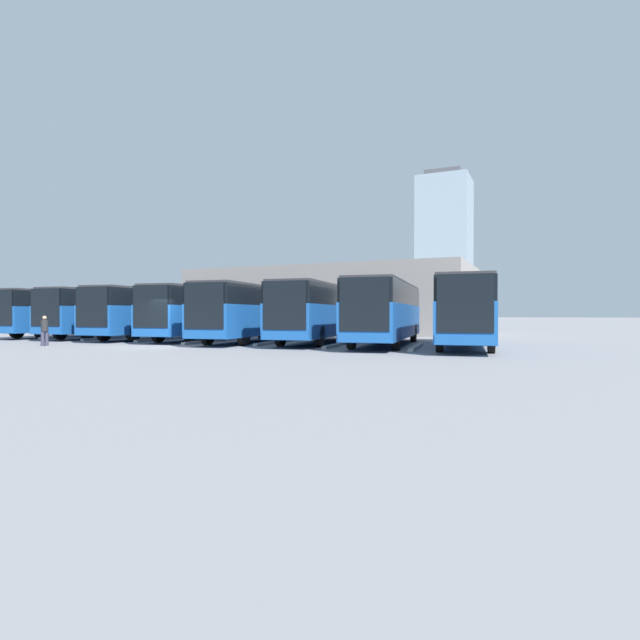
{
  "coord_description": "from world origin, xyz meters",
  "views": [
    {
      "loc": [
        -18.41,
        20.39,
        1.68
      ],
      "look_at": [
        -6.47,
        -6.05,
        1.36
      ],
      "focal_mm": 28.0,
      "sensor_mm": 36.0,
      "label": 1
    }
  ],
  "objects_px": {
    "bus_3": "(254,311)",
    "bus_6": "(112,312)",
    "bus_0": "(466,310)",
    "pedestrian": "(45,330)",
    "bus_1": "(386,311)",
    "bus_4": "(206,311)",
    "bus_2": "(320,311)",
    "bus_7": "(70,312)",
    "bus_5": "(155,311)"
  },
  "relations": [
    {
      "from": "pedestrian",
      "to": "bus_1",
      "type": "bearing_deg",
      "value": 138.19
    },
    {
      "from": "bus_3",
      "to": "bus_5",
      "type": "relative_size",
      "value": 1.0
    },
    {
      "from": "bus_5",
      "to": "bus_0",
      "type": "bearing_deg",
      "value": 170.72
    },
    {
      "from": "bus_6",
      "to": "bus_5",
      "type": "bearing_deg",
      "value": 169.3
    },
    {
      "from": "bus_4",
      "to": "bus_7",
      "type": "height_order",
      "value": "same"
    },
    {
      "from": "bus_0",
      "to": "bus_5",
      "type": "bearing_deg",
      "value": -9.28
    },
    {
      "from": "bus_0",
      "to": "bus_6",
      "type": "relative_size",
      "value": 1.0
    },
    {
      "from": "bus_1",
      "to": "bus_7",
      "type": "bearing_deg",
      "value": -9.17
    },
    {
      "from": "bus_0",
      "to": "bus_2",
      "type": "distance_m",
      "value": 8.43
    },
    {
      "from": "bus_0",
      "to": "bus_5",
      "type": "xyz_separation_m",
      "value": [
        21.02,
        -0.54,
        0.0
      ]
    },
    {
      "from": "bus_1",
      "to": "pedestrian",
      "type": "xyz_separation_m",
      "value": [
        16.52,
        8.05,
        -1.03
      ]
    },
    {
      "from": "bus_7",
      "to": "bus_6",
      "type": "bearing_deg",
      "value": 174.04
    },
    {
      "from": "bus_1",
      "to": "bus_3",
      "type": "distance_m",
      "value": 8.41
    },
    {
      "from": "bus_7",
      "to": "pedestrian",
      "type": "height_order",
      "value": "bus_7"
    },
    {
      "from": "bus_7",
      "to": "pedestrian",
      "type": "bearing_deg",
      "value": 127.4
    },
    {
      "from": "bus_3",
      "to": "pedestrian",
      "type": "bearing_deg",
      "value": 36.76
    },
    {
      "from": "bus_0",
      "to": "bus_3",
      "type": "distance_m",
      "value": 12.61
    },
    {
      "from": "bus_0",
      "to": "bus_6",
      "type": "bearing_deg",
      "value": -9.52
    },
    {
      "from": "bus_7",
      "to": "pedestrian",
      "type": "xyz_separation_m",
      "value": [
        -8.71,
        8.65,
        -1.03
      ]
    },
    {
      "from": "bus_3",
      "to": "bus_6",
      "type": "relative_size",
      "value": 1.0
    },
    {
      "from": "bus_2",
      "to": "bus_6",
      "type": "relative_size",
      "value": 1.0
    },
    {
      "from": "bus_2",
      "to": "bus_3",
      "type": "relative_size",
      "value": 1.0
    },
    {
      "from": "bus_3",
      "to": "bus_7",
      "type": "relative_size",
      "value": 1.0
    },
    {
      "from": "bus_3",
      "to": "pedestrian",
      "type": "xyz_separation_m",
      "value": [
        8.11,
        7.99,
        -1.03
      ]
    },
    {
      "from": "bus_3",
      "to": "bus_4",
      "type": "bearing_deg",
      "value": -18.56
    },
    {
      "from": "bus_3",
      "to": "bus_5",
      "type": "bearing_deg",
      "value": -11.77
    },
    {
      "from": "bus_2",
      "to": "bus_6",
      "type": "height_order",
      "value": "same"
    },
    {
      "from": "bus_3",
      "to": "bus_6",
      "type": "xyz_separation_m",
      "value": [
        12.61,
        -0.8,
        0.0
      ]
    },
    {
      "from": "bus_3",
      "to": "bus_2",
      "type": "bearing_deg",
      "value": -179.14
    },
    {
      "from": "bus_1",
      "to": "bus_5",
      "type": "height_order",
      "value": "same"
    },
    {
      "from": "bus_0",
      "to": "bus_4",
      "type": "relative_size",
      "value": 1.0
    },
    {
      "from": "bus_0",
      "to": "pedestrian",
      "type": "height_order",
      "value": "bus_0"
    },
    {
      "from": "bus_0",
      "to": "bus_1",
      "type": "distance_m",
      "value": 4.2
    },
    {
      "from": "bus_3",
      "to": "bus_4",
      "type": "height_order",
      "value": "same"
    },
    {
      "from": "bus_0",
      "to": "bus_7",
      "type": "height_order",
      "value": "same"
    },
    {
      "from": "bus_1",
      "to": "bus_6",
      "type": "relative_size",
      "value": 1.0
    },
    {
      "from": "bus_1",
      "to": "bus_2",
      "type": "xyz_separation_m",
      "value": [
        4.2,
        -0.58,
        0.0
      ]
    },
    {
      "from": "bus_0",
      "to": "bus_2",
      "type": "relative_size",
      "value": 1.0
    },
    {
      "from": "bus_6",
      "to": "bus_7",
      "type": "relative_size",
      "value": 1.0
    },
    {
      "from": "bus_5",
      "to": "pedestrian",
      "type": "relative_size",
      "value": 7.69
    },
    {
      "from": "bus_3",
      "to": "bus_4",
      "type": "distance_m",
      "value": 4.28
    },
    {
      "from": "bus_4",
      "to": "bus_5",
      "type": "bearing_deg",
      "value": -4.86
    },
    {
      "from": "bus_6",
      "to": "bus_1",
      "type": "bearing_deg",
      "value": 170.19
    },
    {
      "from": "bus_1",
      "to": "bus_4",
      "type": "distance_m",
      "value": 12.64
    },
    {
      "from": "bus_0",
      "to": "bus_6",
      "type": "distance_m",
      "value": 25.24
    },
    {
      "from": "bus_1",
      "to": "pedestrian",
      "type": "height_order",
      "value": "bus_1"
    },
    {
      "from": "bus_1",
      "to": "bus_4",
      "type": "relative_size",
      "value": 1.0
    },
    {
      "from": "bus_5",
      "to": "bus_4",
      "type": "bearing_deg",
      "value": 175.14
    },
    {
      "from": "bus_2",
      "to": "bus_5",
      "type": "height_order",
      "value": "same"
    },
    {
      "from": "bus_2",
      "to": "bus_7",
      "type": "distance_m",
      "value": 21.02
    }
  ]
}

